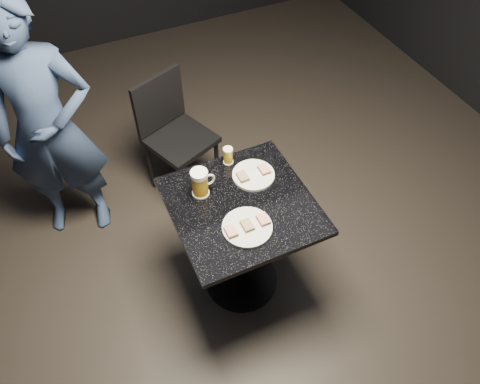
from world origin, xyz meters
name	(u,v)px	position (x,y,z in m)	size (l,w,h in m)	color
floor	(241,280)	(0.00, 0.00, 0.00)	(6.00, 6.00, 0.00)	black
plate_large	(247,227)	(-0.04, -0.15, 0.76)	(0.24, 0.24, 0.01)	silver
plate_small	(253,175)	(0.14, 0.15, 0.76)	(0.22, 0.22, 0.01)	silver
patron	(48,129)	(-0.78, 0.90, 0.81)	(0.59, 0.39, 1.61)	navy
table	(242,232)	(0.00, 0.00, 0.51)	(0.70, 0.70, 0.75)	black
beer_mug	(200,183)	(-0.16, 0.15, 0.83)	(0.13, 0.09, 0.16)	silver
beer_tumbler	(228,156)	(0.06, 0.30, 0.80)	(0.06, 0.06, 0.10)	silver
chair	(173,130)	(-0.06, 0.94, 0.50)	(0.50, 0.50, 0.86)	black
canapes_on_plate_large	(247,225)	(-0.04, -0.15, 0.77)	(0.22, 0.07, 0.02)	#4C3521
canapes_on_plate_small	(254,173)	(0.14, 0.15, 0.77)	(0.18, 0.07, 0.02)	#4C3521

